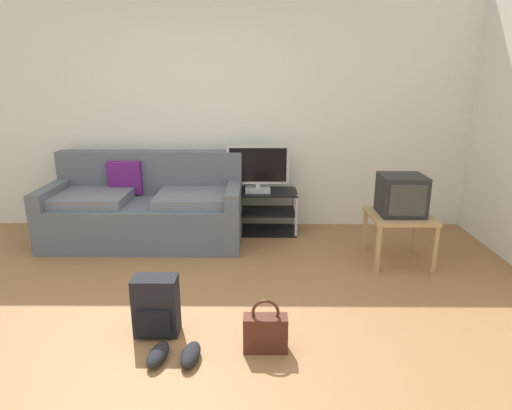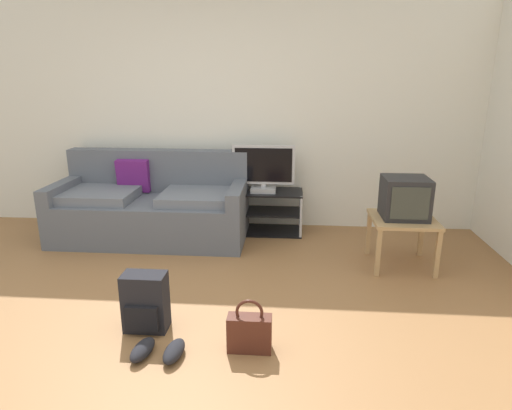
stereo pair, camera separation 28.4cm
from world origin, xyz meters
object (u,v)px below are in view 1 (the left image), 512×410
object	(u,v)px
flat_tv	(258,169)
sneakers_pair	(174,354)
couch	(146,209)
side_table	(399,221)
backpack	(156,306)
tv_stand	(258,211)
crt_tv	(401,195)
handbag	(265,332)

from	to	relation	value
flat_tv	sneakers_pair	size ratio (longest dim) A/B	1.96
couch	side_table	size ratio (longest dim) A/B	3.58
side_table	backpack	size ratio (longest dim) A/B	1.36
tv_stand	backpack	distance (m)	2.20
crt_tv	handbag	xyz separation A→B (m)	(-1.28, -1.47, -0.52)
sneakers_pair	backpack	bearing A→B (deg)	119.13
couch	handbag	distance (m)	2.40
flat_tv	backpack	bearing A→B (deg)	-108.42
flat_tv	couch	bearing A→B (deg)	-169.03
tv_stand	sneakers_pair	bearing A→B (deg)	-102.07
tv_stand	side_table	distance (m)	1.59
couch	tv_stand	world-z (taller)	couch
couch	handbag	size ratio (longest dim) A/B	5.61
backpack	tv_stand	bearing A→B (deg)	55.50
crt_tv	sneakers_pair	distance (m)	2.52
flat_tv	crt_tv	world-z (taller)	flat_tv
tv_stand	backpack	bearing A→B (deg)	-108.24
backpack	side_table	bearing A→B (deg)	15.55
tv_stand	handbag	world-z (taller)	tv_stand
couch	backpack	xyz separation A→B (m)	(0.52, -1.83, -0.13)
tv_stand	flat_tv	bearing A→B (deg)	-90.00
flat_tv	sneakers_pair	xyz separation A→B (m)	(-0.51, -2.38, -0.69)
tv_stand	handbag	size ratio (longest dim) A/B	2.40
couch	side_table	xyz separation A→B (m)	(2.54, -0.57, 0.06)
crt_tv	sneakers_pair	world-z (taller)	crt_tv
side_table	crt_tv	bearing A→B (deg)	90.00
side_table	handbag	world-z (taller)	side_table
flat_tv	sneakers_pair	world-z (taller)	flat_tv
handbag	sneakers_pair	bearing A→B (deg)	-168.21
tv_stand	side_table	bearing A→B (deg)	-31.79
handbag	crt_tv	bearing A→B (deg)	48.87
tv_stand	crt_tv	xyz separation A→B (m)	(1.34, -0.81, 0.42)
sneakers_pair	crt_tv	bearing A→B (deg)	40.59
flat_tv	backpack	distance (m)	2.24
handbag	flat_tv	bearing A→B (deg)	91.46
flat_tv	handbag	size ratio (longest dim) A/B	1.88
flat_tv	handbag	bearing A→B (deg)	-88.54
flat_tv	crt_tv	size ratio (longest dim) A/B	1.71
couch	flat_tv	distance (m)	1.29
couch	side_table	distance (m)	2.61
tv_stand	sneakers_pair	size ratio (longest dim) A/B	2.49
flat_tv	backpack	size ratio (longest dim) A/B	1.64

